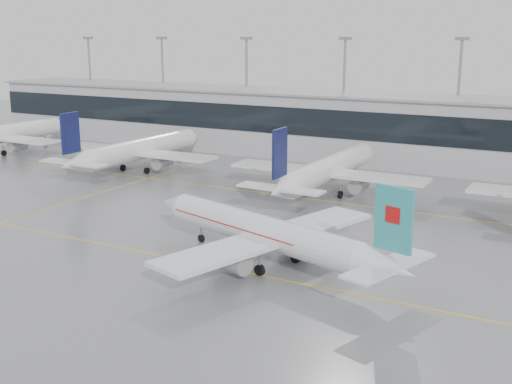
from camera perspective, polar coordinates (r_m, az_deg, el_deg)
The scene contains 11 objects.
ground at distance 66.58m, azimuth -5.00°, elevation -6.34°, with size 320.00×320.00×0.00m, color slate.
taxi_line_main at distance 66.58m, azimuth -5.00°, elevation -6.33°, with size 120.00×0.25×0.01m, color gold.
taxi_line_north at distance 91.89m, azimuth 5.40°, elevation -0.69°, with size 120.00×0.25×0.01m, color gold.
taxi_line_cross at distance 95.99m, azimuth -15.01°, elevation -0.48°, with size 0.25×60.00×0.01m, color gold.
terminal at distance 120.29m, azimuth 11.58°, elevation 5.42°, with size 180.00×15.00×12.00m, color #A6A6AA.
terminal_glass at distance 112.96m, azimuth 10.46°, elevation 5.72°, with size 180.00×0.20×5.00m, color black.
terminal_roof at distance 119.58m, azimuth 11.72°, elevation 8.36°, with size 182.00×16.00×0.40m, color gray.
light_masts at distance 125.22m, azimuth 12.58°, elevation 9.07°, with size 156.40×1.00×22.60m.
air_canada_jet at distance 64.58m, azimuth 1.23°, elevation -3.76°, with size 34.11×27.42×10.72m.
parked_jet_b at distance 112.17m, azimuth -10.43°, elevation 3.70°, with size 29.64×36.96×11.72m.
parked_jet_c at distance 94.37m, azimuth 6.35°, elevation 1.98°, with size 29.64×36.96×11.72m.
Camera 1 is at (35.01, -51.85, 22.76)m, focal length 45.00 mm.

